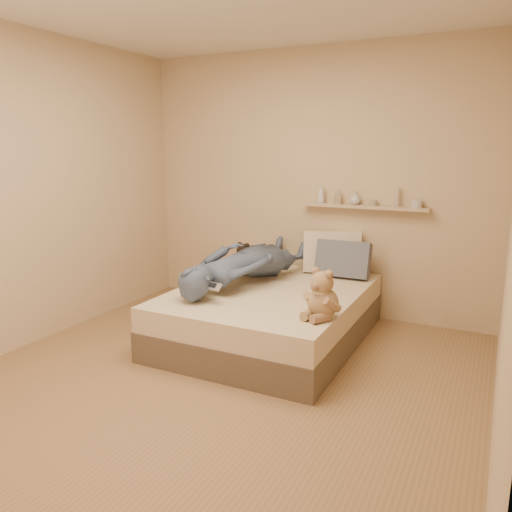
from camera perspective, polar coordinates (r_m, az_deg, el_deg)
The scene contains 10 objects.
room at distance 3.35m, azimuth -5.00°, elevation 6.25°, with size 3.80×3.80×3.80m.
bed at distance 4.39m, azimuth 1.64°, elevation -6.67°, with size 1.50×1.90×0.45m.
game_console at distance 3.91m, azimuth -5.09°, elevation -3.46°, with size 0.16×0.08×0.05m.
teddy_bear at distance 3.60m, azimuth 7.53°, elevation -4.75°, with size 0.29×0.30×0.37m.
dark_plush at distance 4.83m, azimuth -1.40°, elevation -0.46°, with size 0.20×0.20×0.31m.
pillow_cream at distance 4.93m, azimuth 8.67°, elevation 0.45°, with size 0.55×0.16×0.40m, color beige.
pillow_grey at distance 4.76m, azimuth 9.91°, elevation -0.38°, with size 0.50×0.14×0.34m, color slate.
person at distance 4.46m, azimuth -1.35°, elevation -0.77°, with size 0.58×1.59×0.38m, color #45546C.
wall_shelf at distance 4.86m, azimuth 12.22°, elevation 5.53°, with size 1.20×0.12×0.03m, color tan.
shelf_bottles at distance 4.86m, azimuth 11.62°, elevation 6.52°, with size 1.00×0.13×0.18m.
Camera 1 is at (1.74, -2.84, 1.65)m, focal length 35.00 mm.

